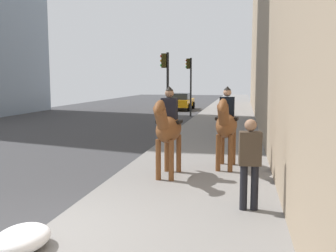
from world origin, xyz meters
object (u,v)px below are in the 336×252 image
at_px(mounted_horse_far, 226,124).
at_px(traffic_light_near_curb, 166,79).
at_px(pedestrian_greeting, 250,158).
at_px(mounted_horse_near, 168,128).
at_px(car_near_lane, 180,101).
at_px(traffic_light_far_curb, 190,78).

relative_size(mounted_horse_far, traffic_light_near_curb, 0.58).
bearing_deg(pedestrian_greeting, mounted_horse_far, 4.53).
bearing_deg(mounted_horse_near, traffic_light_near_curb, -166.32).
height_order(mounted_horse_near, mounted_horse_far, mounted_horse_near).
distance_m(mounted_horse_near, traffic_light_near_curb, 9.68).
xyz_separation_m(car_near_lane, traffic_light_far_curb, (-5.72, -1.60, 1.95)).
xyz_separation_m(mounted_horse_near, traffic_light_far_curb, (17.21, 1.87, 1.35)).
xyz_separation_m(mounted_horse_far, traffic_light_far_curb, (16.02, 3.24, 1.36)).
relative_size(car_near_lane, traffic_light_near_curb, 1.14).
xyz_separation_m(mounted_horse_far, traffic_light_near_curb, (8.21, 3.33, 1.25)).
bearing_deg(pedestrian_greeting, mounted_horse_near, 36.86).
relative_size(mounted_horse_near, mounted_horse_far, 1.01).
relative_size(mounted_horse_near, traffic_light_near_curb, 0.58).
height_order(pedestrian_greeting, car_near_lane, pedestrian_greeting).
bearing_deg(mounted_horse_far, traffic_light_far_curb, -164.95).
distance_m(car_near_lane, traffic_light_near_curb, 13.74).
bearing_deg(mounted_horse_far, pedestrian_greeting, 13.49).
bearing_deg(car_near_lane, traffic_light_far_curb, -164.16).
bearing_deg(car_near_lane, mounted_horse_near, -171.17).
xyz_separation_m(mounted_horse_near, mounted_horse_far, (1.19, -1.37, -0.01)).
height_order(mounted_horse_near, car_near_lane, mounted_horse_near).
bearing_deg(pedestrian_greeting, traffic_light_near_curb, 13.36).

